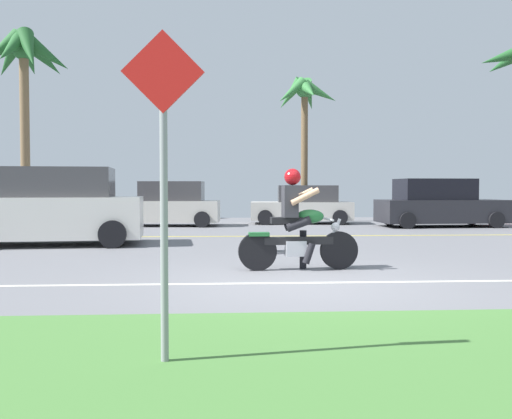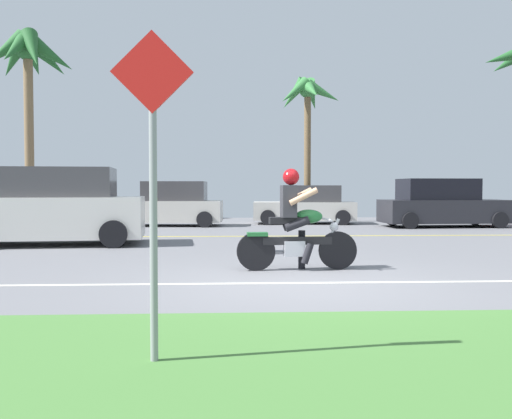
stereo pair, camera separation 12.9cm
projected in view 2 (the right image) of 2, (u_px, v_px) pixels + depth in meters
ground at (282, 259)px, 11.28m from camera, size 56.00×30.00×0.04m
grass_median at (373, 372)px, 4.19m from camera, size 56.00×3.80×0.06m
lane_line_near at (301, 283)px, 8.27m from camera, size 50.40×0.12×0.01m
lane_line_far at (265, 236)px, 16.24m from camera, size 50.40×0.12×0.01m
motorcyclist at (296, 227)px, 9.56m from camera, size 2.04×0.67×1.71m
suv_nearby at (49, 207)px, 13.76m from camera, size 4.69×2.45×1.87m
parked_car_1 at (170, 205)px, 20.61m from camera, size 3.93×2.00×1.61m
parked_car_2 at (306, 206)px, 21.86m from camera, size 3.95×2.03×1.47m
parked_car_3 at (442, 205)px, 20.09m from camera, size 4.45×2.12×1.70m
palm_tree_0 at (307, 102)px, 22.69m from camera, size 2.68×2.66×5.83m
palm_tree_2 at (29, 62)px, 23.92m from camera, size 3.85×4.04×7.99m
motorcyclist_distant at (3, 216)px, 16.53m from camera, size 0.91×1.42×1.35m
street_sign at (153, 165)px, 4.30m from camera, size 0.62×0.06×2.56m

